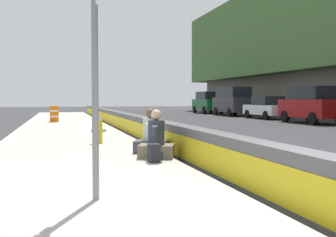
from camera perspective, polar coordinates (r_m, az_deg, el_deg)
ground_plane at (r=5.49m, az=19.96°, el=-13.44°), size 160.00×160.00×0.00m
sidewalk_strip at (r=4.57m, az=-9.69°, el=-15.71°), size 80.00×4.40×0.14m
jersey_barrier at (r=5.38m, az=20.00°, el=-9.10°), size 76.00×0.45×0.85m
route_sign_post at (r=5.73m, az=-9.94°, el=9.69°), size 0.44×0.09×3.60m
fire_hydrant at (r=13.01m, az=-9.49°, el=-1.41°), size 0.26×0.46×0.88m
seated_person_foreground at (r=9.75m, az=-1.61°, el=-3.30°), size 0.91×0.99×1.12m
seated_person_middle at (r=10.70m, az=-2.40°, el=-2.76°), size 0.92×0.99×1.13m
backpack at (r=9.05m, az=-1.85°, el=-4.77°), size 0.32×0.28×0.40m
construction_barrel at (r=25.81m, az=-15.29°, el=0.61°), size 0.54×0.54×0.95m
parked_car_fourth at (r=27.15m, az=19.08°, el=1.85°), size 4.80×2.07×2.28m
parked_car_midline at (r=32.50m, az=13.38°, el=1.47°), size 4.54×2.02×1.71m
parked_car_far at (r=37.98m, az=8.82°, el=2.41°), size 5.12×2.15×2.56m
parked_car_farther at (r=43.88m, az=5.47°, el=2.24°), size 4.80×2.07×2.28m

